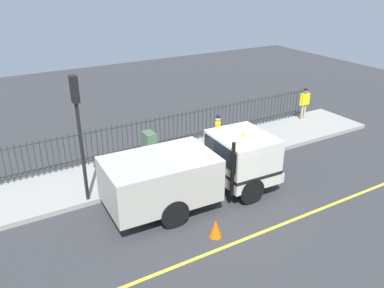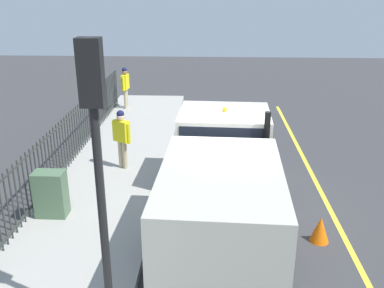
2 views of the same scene
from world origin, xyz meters
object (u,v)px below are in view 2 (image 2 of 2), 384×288
object	(u,v)px
worker_standing	(121,133)
traffic_cone	(320,229)
work_truck	(222,171)
pedestrian_distant	(125,83)
utility_cabinet	(51,194)
traffic_light_near	(96,139)

from	to	relation	value
worker_standing	traffic_cone	distance (m)	5.88
traffic_cone	work_truck	bearing A→B (deg)	-19.77
work_truck	worker_standing	size ratio (longest dim) A/B	3.70
pedestrian_distant	worker_standing	bearing A→B (deg)	15.91
work_truck	utility_cabinet	xyz separation A→B (m)	(3.83, 0.21, -0.54)
worker_standing	traffic_cone	bearing A→B (deg)	-1.73
utility_cabinet	traffic_cone	bearing A→B (deg)	174.84
traffic_light_near	traffic_cone	xyz separation A→B (m)	(-3.81, -2.80, -2.97)
work_truck	worker_standing	world-z (taller)	work_truck
worker_standing	traffic_light_near	size ratio (longest dim) A/B	0.39
traffic_light_near	utility_cabinet	world-z (taller)	traffic_light_near
pedestrian_distant	utility_cabinet	bearing A→B (deg)	6.01
worker_standing	pedestrian_distant	bearing A→B (deg)	132.36
pedestrian_distant	traffic_cone	xyz separation A→B (m)	(-5.88, 9.46, -0.93)
work_truck	traffic_light_near	bearing A→B (deg)	-113.88
work_truck	pedestrian_distant	world-z (taller)	work_truck
traffic_light_near	worker_standing	bearing A→B (deg)	98.58
work_truck	pedestrian_distant	distance (m)	9.52
traffic_light_near	utility_cabinet	bearing A→B (deg)	121.19
worker_standing	traffic_light_near	xyz separation A→B (m)	(-1.00, 6.07, 2.05)
traffic_cone	traffic_light_near	bearing A→B (deg)	36.34
work_truck	traffic_light_near	world-z (taller)	traffic_light_near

